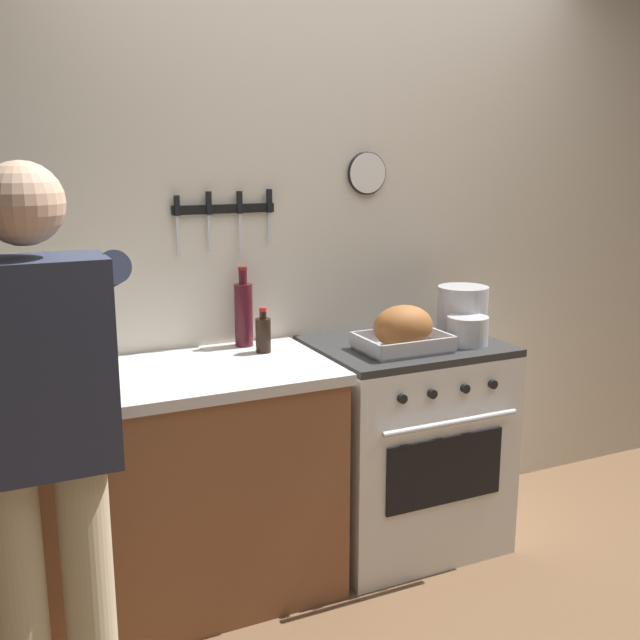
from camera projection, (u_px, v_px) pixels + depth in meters
wall_back at (322, 241)px, 3.29m from camera, size 6.00×0.13×2.60m
counter_block at (58, 508)px, 2.65m from camera, size 2.03×0.65×0.90m
stove at (403, 443)px, 3.24m from camera, size 0.76×0.67×0.90m
person_cook at (41, 432)px, 1.99m from camera, size 0.51×0.63×1.66m
roasting_pan at (403, 330)px, 3.00m from camera, size 0.35×0.26×0.18m
stock_pot at (462, 311)px, 3.24m from camera, size 0.22×0.22×0.22m
saucepan at (468, 330)px, 3.10m from camera, size 0.17×0.17×0.12m
cutting_board at (25, 396)px, 2.42m from camera, size 0.36×0.24×0.02m
bottle_soy_sauce at (263, 334)px, 2.98m from camera, size 0.06×0.06×0.18m
bottle_wine_red at (244, 313)px, 3.07m from camera, size 0.07×0.07×0.33m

